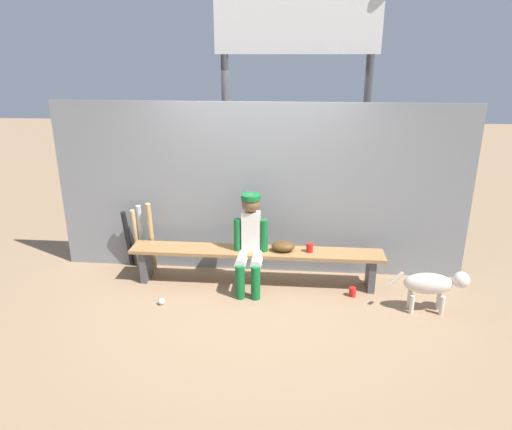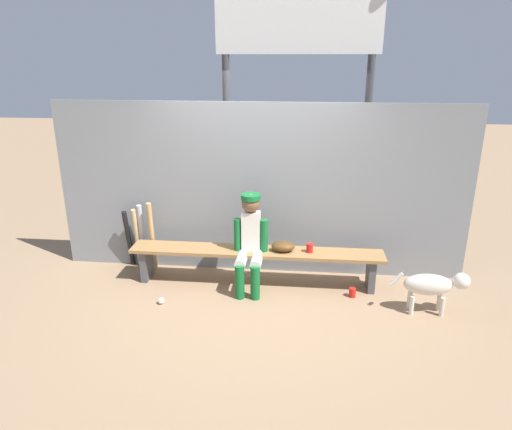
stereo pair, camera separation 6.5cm
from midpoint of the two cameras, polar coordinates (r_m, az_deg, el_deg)
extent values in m
plane|color=#937556|center=(5.79, -0.32, -8.45)|extent=(30.00, 30.00, 0.00)
cube|color=gray|center=(5.76, 0.05, 3.07)|extent=(5.17, 0.03, 2.17)
cube|color=olive|center=(5.60, -0.33, -4.55)|extent=(3.08, 0.36, 0.04)
cube|color=#4C4C51|center=(5.98, -13.77, -5.91)|extent=(0.08, 0.29, 0.41)
cube|color=#4C4C51|center=(5.75, 13.70, -6.98)|extent=(0.08, 0.29, 0.41)
cube|color=silver|center=(5.51, -0.96, -2.02)|extent=(0.22, 0.13, 0.49)
sphere|color=brown|center=(5.39, -0.98, 1.48)|extent=(0.22, 0.22, 0.22)
cylinder|color=#14662D|center=(5.37, -0.99, 2.26)|extent=(0.23, 0.23, 0.06)
cylinder|color=silver|center=(5.46, -2.10, -5.48)|extent=(0.13, 0.38, 0.13)
cylinder|color=#14662D|center=(5.38, -2.33, -8.30)|extent=(0.11, 0.11, 0.41)
cylinder|color=#14662D|center=(5.53, -2.63, -2.52)|extent=(0.09, 0.09, 0.41)
cylinder|color=silver|center=(5.44, -0.21, -5.55)|extent=(0.13, 0.38, 0.13)
cylinder|color=#14662D|center=(5.36, -0.40, -8.39)|extent=(0.11, 0.11, 0.41)
cylinder|color=#14662D|center=(5.50, 0.68, -2.63)|extent=(0.09, 0.09, 0.41)
ellipsoid|color=#593819|center=(5.55, 3.05, -3.91)|extent=(0.28, 0.20, 0.12)
cylinder|color=tan|center=(6.08, -13.14, -2.71)|extent=(0.07, 0.16, 0.94)
cylinder|color=#B7B7BC|center=(6.19, -14.30, -2.67)|extent=(0.08, 0.15, 0.89)
cylinder|color=tan|center=(6.23, -14.88, -2.88)|extent=(0.07, 0.17, 0.83)
cylinder|color=black|center=(6.29, -15.89, -2.89)|extent=(0.07, 0.20, 0.80)
sphere|color=white|center=(5.43, -11.99, -10.44)|extent=(0.07, 0.07, 0.07)
cylinder|color=red|center=(5.59, 11.55, -9.33)|extent=(0.08, 0.08, 0.11)
cylinder|color=red|center=(5.56, 6.34, -4.03)|extent=(0.08, 0.08, 0.11)
cylinder|color=#3F3F42|center=(6.50, -3.97, 7.27)|extent=(0.10, 0.10, 2.70)
cylinder|color=#3F3F42|center=(6.47, 12.81, 6.80)|extent=(0.10, 0.10, 2.70)
cube|color=white|center=(6.30, 4.87, 23.72)|extent=(2.12, 0.08, 0.98)
ellipsoid|color=beige|center=(5.37, 20.23, -7.98)|extent=(0.52, 0.20, 0.24)
sphere|color=beige|center=(5.45, 23.78, -7.37)|extent=(0.18, 0.18, 0.18)
cylinder|color=beige|center=(5.27, 16.69, -7.51)|extent=(0.15, 0.04, 0.16)
cylinder|color=beige|center=(5.57, 21.41, -9.80)|extent=(0.05, 0.05, 0.22)
cylinder|color=beige|center=(5.47, 21.74, -10.40)|extent=(0.05, 0.05, 0.22)
cylinder|color=beige|center=(5.49, 18.16, -9.85)|extent=(0.05, 0.05, 0.22)
cylinder|color=beige|center=(5.39, 18.43, -10.46)|extent=(0.05, 0.05, 0.22)
camera|label=1|loc=(0.03, -90.34, -0.12)|focal=32.26mm
camera|label=2|loc=(0.03, 89.66, 0.12)|focal=32.26mm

